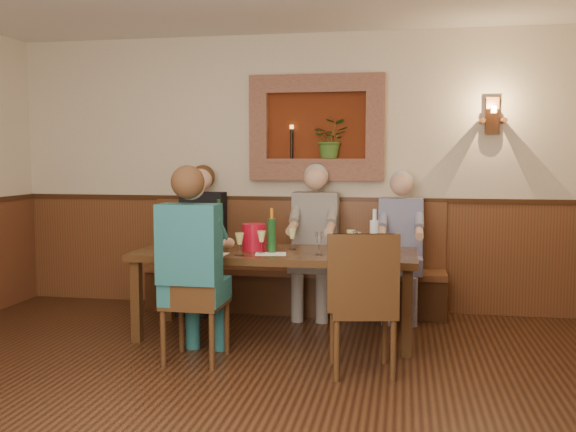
% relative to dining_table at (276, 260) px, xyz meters
% --- Properties ---
extents(ground_plane, '(6.00, 6.00, 0.00)m').
position_rel_dining_table_xyz_m(ground_plane, '(0.00, -1.85, -0.68)').
color(ground_plane, black).
rests_on(ground_plane, ground).
extents(room_shell, '(6.04, 6.04, 2.82)m').
position_rel_dining_table_xyz_m(room_shell, '(0.00, -1.85, 1.21)').
color(room_shell, beige).
rests_on(room_shell, ground).
extents(wainscoting, '(6.02, 6.02, 1.15)m').
position_rel_dining_table_xyz_m(wainscoting, '(0.00, -1.85, -0.09)').
color(wainscoting, '#5D2E1A').
rests_on(wainscoting, ground).
extents(wall_niche, '(1.36, 0.30, 1.06)m').
position_rel_dining_table_xyz_m(wall_niche, '(0.24, 1.09, 1.13)').
color(wall_niche, '#5C220D').
rests_on(wall_niche, ground).
extents(wall_sconce, '(0.25, 0.20, 0.35)m').
position_rel_dining_table_xyz_m(wall_sconce, '(1.90, 1.08, 1.27)').
color(wall_sconce, '#5D2E1A').
rests_on(wall_sconce, ground).
extents(dining_table, '(2.40, 0.90, 0.75)m').
position_rel_dining_table_xyz_m(dining_table, '(0.00, 0.00, 0.00)').
color(dining_table, '#382310').
rests_on(dining_table, ground).
extents(bench, '(3.00, 0.45, 1.11)m').
position_rel_dining_table_xyz_m(bench, '(0.00, 0.94, -0.35)').
color(bench, '#381E0F').
rests_on(bench, ground).
extents(chair_near_left, '(0.45, 0.45, 1.00)m').
position_rel_dining_table_xyz_m(chair_near_left, '(-0.48, -0.76, -0.38)').
color(chair_near_left, '#382310').
rests_on(chair_near_left, ground).
extents(chair_near_right, '(0.53, 0.53, 1.04)m').
position_rel_dining_table_xyz_m(chair_near_right, '(0.80, -0.83, -0.37)').
color(chair_near_right, '#382310').
rests_on(chair_near_right, ground).
extents(person_bench_left, '(0.44, 0.54, 1.48)m').
position_rel_dining_table_xyz_m(person_bench_left, '(-0.95, 0.84, -0.06)').
color(person_bench_left, black).
rests_on(person_bench_left, ground).
extents(person_bench_mid, '(0.45, 0.55, 1.49)m').
position_rel_dining_table_xyz_m(person_bench_mid, '(0.22, 0.84, -0.05)').
color(person_bench_mid, '#635D5B').
rests_on(person_bench_mid, ground).
extents(person_bench_right, '(0.42, 0.52, 1.43)m').
position_rel_dining_table_xyz_m(person_bench_right, '(1.06, 0.84, -0.09)').
color(person_bench_right, navy).
rests_on(person_bench_right, ground).
extents(person_chair_front, '(0.45, 0.55, 1.50)m').
position_rel_dining_table_xyz_m(person_chair_front, '(-0.48, -0.78, -0.05)').
color(person_chair_front, navy).
rests_on(person_chair_front, ground).
extents(spittoon_bucket, '(0.26, 0.26, 0.23)m').
position_rel_dining_table_xyz_m(spittoon_bucket, '(-0.19, 0.01, 0.19)').
color(spittoon_bucket, '#B80B22').
rests_on(spittoon_bucket, dining_table).
extents(wine_bottle_green_a, '(0.07, 0.07, 0.38)m').
position_rel_dining_table_xyz_m(wine_bottle_green_a, '(-0.01, -0.09, 0.23)').
color(wine_bottle_green_a, '#19471E').
rests_on(wine_bottle_green_a, dining_table).
extents(wine_bottle_green_b, '(0.10, 0.10, 0.43)m').
position_rel_dining_table_xyz_m(wine_bottle_green_b, '(-0.55, 0.15, 0.25)').
color(wine_bottle_green_b, '#19471E').
rests_on(wine_bottle_green_b, dining_table).
extents(water_bottle, '(0.10, 0.10, 0.39)m').
position_rel_dining_table_xyz_m(water_bottle, '(0.85, -0.24, 0.24)').
color(water_bottle, silver).
rests_on(water_bottle, dining_table).
extents(tasting_sheet_a, '(0.29, 0.23, 0.00)m').
position_rel_dining_table_xyz_m(tasting_sheet_a, '(-0.84, -0.24, 0.08)').
color(tasting_sheet_a, white).
rests_on(tasting_sheet_a, dining_table).
extents(tasting_sheet_b, '(0.28, 0.23, 0.00)m').
position_rel_dining_table_xyz_m(tasting_sheet_b, '(-0.01, -0.18, 0.08)').
color(tasting_sheet_b, white).
rests_on(tasting_sheet_b, dining_table).
extents(tasting_sheet_c, '(0.29, 0.22, 0.00)m').
position_rel_dining_table_xyz_m(tasting_sheet_c, '(0.82, -0.10, 0.08)').
color(tasting_sheet_c, white).
rests_on(tasting_sheet_c, dining_table).
extents(tasting_sheet_d, '(0.27, 0.20, 0.00)m').
position_rel_dining_table_xyz_m(tasting_sheet_d, '(-0.49, -0.28, 0.08)').
color(tasting_sheet_d, white).
rests_on(tasting_sheet_d, dining_table).
extents(wine_glass_0, '(0.08, 0.08, 0.19)m').
position_rel_dining_table_xyz_m(wine_glass_0, '(-0.96, -0.20, 0.17)').
color(wine_glass_0, '#D8D781').
rests_on(wine_glass_0, dining_table).
extents(wine_glass_1, '(0.08, 0.08, 0.19)m').
position_rel_dining_table_xyz_m(wine_glass_1, '(-0.68, 0.14, 0.17)').
color(wine_glass_1, white).
rests_on(wine_glass_1, dining_table).
extents(wine_glass_2, '(0.08, 0.08, 0.19)m').
position_rel_dining_table_xyz_m(wine_glass_2, '(-0.48, -0.24, 0.17)').
color(wine_glass_2, '#D8D781').
rests_on(wine_glass_2, dining_table).
extents(wine_glass_3, '(0.08, 0.08, 0.19)m').
position_rel_dining_table_xyz_m(wine_glass_3, '(-0.25, 0.14, 0.17)').
color(wine_glass_3, white).
rests_on(wine_glass_3, dining_table).
extents(wine_glass_4, '(0.08, 0.08, 0.19)m').
position_rel_dining_table_xyz_m(wine_glass_4, '(-0.09, -0.15, 0.17)').
color(wine_glass_4, '#D8D781').
rests_on(wine_glass_4, dining_table).
extents(wine_glass_5, '(0.08, 0.08, 0.19)m').
position_rel_dining_table_xyz_m(wine_glass_5, '(0.13, 0.11, 0.17)').
color(wine_glass_5, '#D8D781').
rests_on(wine_glass_5, dining_table).
extents(wine_glass_6, '(0.08, 0.08, 0.19)m').
position_rel_dining_table_xyz_m(wine_glass_6, '(0.40, -0.15, 0.17)').
color(wine_glass_6, white).
rests_on(wine_glass_6, dining_table).
extents(wine_glass_7, '(0.08, 0.08, 0.19)m').
position_rel_dining_table_xyz_m(wine_glass_7, '(0.64, 0.05, 0.17)').
color(wine_glass_7, '#D8D781').
rests_on(wine_glass_7, dining_table).
extents(wine_glass_8, '(0.08, 0.08, 0.19)m').
position_rel_dining_table_xyz_m(wine_glass_8, '(1.02, -0.13, 0.17)').
color(wine_glass_8, white).
rests_on(wine_glass_8, dining_table).
extents(wine_glass_9, '(0.08, 0.08, 0.19)m').
position_rel_dining_table_xyz_m(wine_glass_9, '(-0.24, -0.32, 0.17)').
color(wine_glass_9, '#D8D781').
rests_on(wine_glass_9, dining_table).
extents(wine_glass_10, '(0.08, 0.08, 0.19)m').
position_rel_dining_table_xyz_m(wine_glass_10, '(0.70, -0.04, 0.17)').
color(wine_glass_10, white).
rests_on(wine_glass_10, dining_table).
extents(wine_glass_11, '(0.08, 0.08, 0.19)m').
position_rel_dining_table_xyz_m(wine_glass_11, '(-0.88, 0.14, 0.17)').
color(wine_glass_11, '#D8D781').
rests_on(wine_glass_11, dining_table).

